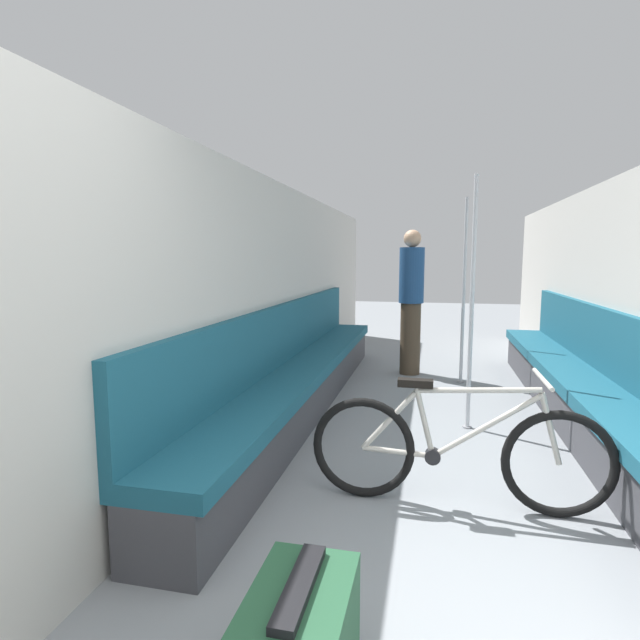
{
  "coord_description": "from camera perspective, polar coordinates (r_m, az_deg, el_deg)",
  "views": [
    {
      "loc": [
        -0.04,
        -1.14,
        1.43
      ],
      "look_at": [
        -1.05,
        3.3,
        0.86
      ],
      "focal_mm": 28.0,
      "sensor_mm": 36.0,
      "label": 1
    }
  ],
  "objects": [
    {
      "name": "passenger_standing",
      "position": [
        6.17,
        10.37,
        2.24
      ],
      "size": [
        0.3,
        0.3,
        1.76
      ],
      "rotation": [
        0.0,
        0.0,
        -2.48
      ],
      "color": "#473828",
      "rests_on": "ground"
    },
    {
      "name": "grab_pole_near",
      "position": [
        4.28,
        16.94,
        1.33
      ],
      "size": [
        0.08,
        0.08,
        2.09
      ],
      "color": "gray",
      "rests_on": "ground"
    },
    {
      "name": "wall_right",
      "position": [
        4.61,
        32.15,
        1.4
      ],
      "size": [
        0.1,
        9.57,
        2.11
      ],
      "primitive_type": "cube",
      "color": "beige",
      "rests_on": "ground"
    },
    {
      "name": "grab_pole_far",
      "position": [
        5.87,
        16.1,
        2.87
      ],
      "size": [
        0.08,
        0.08,
        2.09
      ],
      "color": "gray",
      "rests_on": "ground"
    },
    {
      "name": "bicycle",
      "position": [
        3.05,
        15.33,
        -14.29
      ],
      "size": [
        1.69,
        0.46,
        0.79
      ],
      "rotation": [
        0.0,
        0.0,
        0.15
      ],
      "color": "black",
      "rests_on": "ground"
    },
    {
      "name": "bench_seat_row_left",
      "position": [
        4.74,
        -2.08,
        -6.47
      ],
      "size": [
        0.49,
        5.31,
        1.0
      ],
      "color": "#3D3D42",
      "rests_on": "ground"
    },
    {
      "name": "bench_seat_row_right",
      "position": [
        4.76,
        28.07,
        -7.27
      ],
      "size": [
        0.49,
        5.31,
        1.0
      ],
      "color": "#3D3D42",
      "rests_on": "ground"
    },
    {
      "name": "wall_left",
      "position": [
        4.58,
        -5.68,
        2.45
      ],
      "size": [
        0.1,
        9.57,
        2.11
      ],
      "primitive_type": "cube",
      "color": "beige",
      "rests_on": "ground"
    }
  ]
}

